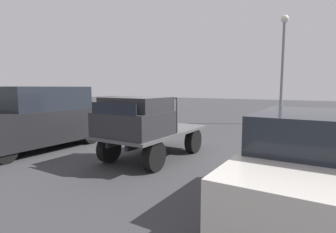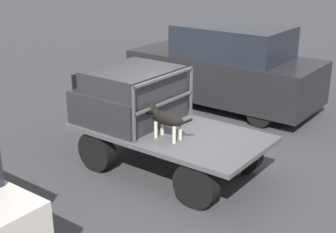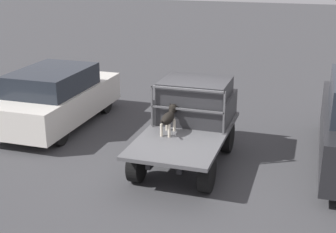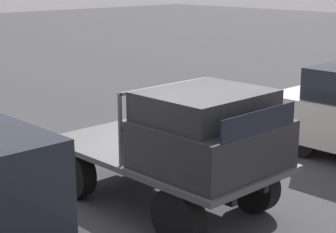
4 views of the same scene
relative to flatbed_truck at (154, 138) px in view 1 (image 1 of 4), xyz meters
name	(u,v)px [view 1 (image 1 of 4)]	position (x,y,z in m)	size (l,w,h in m)	color
ground_plane	(154,157)	(0.00, 0.00, -0.57)	(80.00, 80.00, 0.00)	#38383A
flatbed_truck	(154,138)	(0.00, 0.00, 0.00)	(3.51, 1.82, 0.81)	black
truck_cab	(134,117)	(0.90, 0.00, 0.70)	(1.54, 1.70, 0.99)	#28282B
truck_headboard	(152,109)	(0.10, 0.00, 0.87)	(0.04, 1.70, 0.98)	#4C4C4F
dog	(166,118)	(-0.14, 0.34, 0.60)	(1.01, 0.24, 0.61)	beige
parked_sedan	(311,163)	(1.48, 4.14, 0.25)	(4.36, 1.88, 1.64)	black
parked_pickup_far	(39,119)	(1.12, -3.91, 0.44)	(4.81, 2.02, 2.08)	black
light_pole_near	(283,56)	(-9.50, 2.04, 3.19)	(0.41, 0.41, 5.94)	gray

